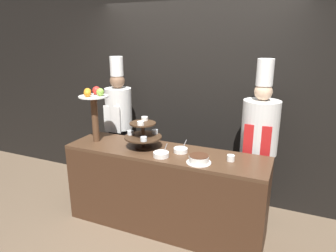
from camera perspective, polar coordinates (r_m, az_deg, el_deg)
ground_plane at (r=3.40m, az=-2.79°, el=-20.88°), size 14.00×14.00×0.00m
wall_back at (r=3.89m, az=4.92°, el=6.59°), size 10.00×0.06×2.80m
buffet_counter at (r=3.37m, az=-0.69°, el=-12.00°), size 2.18×0.58×0.91m
tiered_stand at (r=3.24m, az=-4.79°, el=-1.42°), size 0.41×0.41×0.32m
fruit_pedestal at (r=3.47m, az=-13.87°, el=4.00°), size 0.33×0.33×0.63m
cake_round at (r=2.90m, az=5.90°, el=-6.32°), size 0.24×0.24×0.08m
cup_white at (r=2.99m, az=11.87°, el=-6.00°), size 0.07×0.07×0.06m
serving_bowl_near at (r=3.03m, az=-1.32°, el=-5.43°), size 0.16×0.16×0.15m
serving_bowl_far at (r=3.14m, az=2.43°, el=-4.62°), size 0.15×0.15×0.15m
chef_left at (r=4.03m, az=-9.30°, el=1.11°), size 0.35×0.35×1.84m
chef_center_left at (r=3.44m, az=16.94°, el=-2.50°), size 0.40×0.40×1.86m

